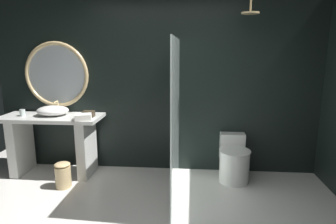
# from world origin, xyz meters

# --- Properties ---
(back_wall_panel) EXTENTS (4.80, 0.10, 2.60)m
(back_wall_panel) POSITION_xyz_m (0.00, 1.90, 1.30)
(back_wall_panel) COLOR black
(back_wall_panel) RESTS_ON ground_plane
(vanity_counter) EXTENTS (1.41, 0.58, 0.87)m
(vanity_counter) POSITION_xyz_m (-1.49, 1.54, 0.53)
(vanity_counter) COLOR silver
(vanity_counter) RESTS_ON ground_plane
(vessel_sink) EXTENTS (0.45, 0.37, 0.19)m
(vessel_sink) POSITION_xyz_m (-1.47, 1.57, 0.94)
(vessel_sink) COLOR white
(vessel_sink) RESTS_ON vanity_counter
(tumbler_cup) EXTENTS (0.08, 0.08, 0.09)m
(tumbler_cup) POSITION_xyz_m (-1.89, 1.50, 0.91)
(tumbler_cup) COLOR silver
(tumbler_cup) RESTS_ON vanity_counter
(tissue_box) EXTENTS (0.15, 0.12, 0.08)m
(tissue_box) POSITION_xyz_m (-0.94, 1.52, 0.91)
(tissue_box) COLOR #3D3323
(tissue_box) RESTS_ON vanity_counter
(round_wall_mirror) EXTENTS (0.96, 0.06, 0.96)m
(round_wall_mirror) POSITION_xyz_m (-1.49, 1.81, 1.42)
(round_wall_mirror) COLOR #D6B77F
(shower_glass_panel) EXTENTS (0.02, 1.52, 1.92)m
(shower_glass_panel) POSITION_xyz_m (0.30, 1.09, 0.96)
(shower_glass_panel) COLOR silver
(shower_glass_panel) RESTS_ON ground_plane
(rain_shower_head) EXTENTS (0.22, 0.22, 0.28)m
(rain_shower_head) POSITION_xyz_m (1.20, 1.55, 2.25)
(rain_shower_head) COLOR #D6B77F
(toilet) EXTENTS (0.42, 0.61, 0.60)m
(toilet) POSITION_xyz_m (1.09, 1.55, 0.27)
(toilet) COLOR white
(toilet) RESTS_ON ground_plane
(waste_bin) EXTENTS (0.20, 0.20, 0.35)m
(waste_bin) POSITION_xyz_m (-1.18, 1.11, 0.18)
(waste_bin) COLOR #D6B77F
(waste_bin) RESTS_ON ground_plane
(folded_hand_towel) EXTENTS (0.25, 0.23, 0.08)m
(folded_hand_towel) POSITION_xyz_m (-0.95, 1.35, 0.91)
(folded_hand_towel) COLOR silver
(folded_hand_towel) RESTS_ON vanity_counter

